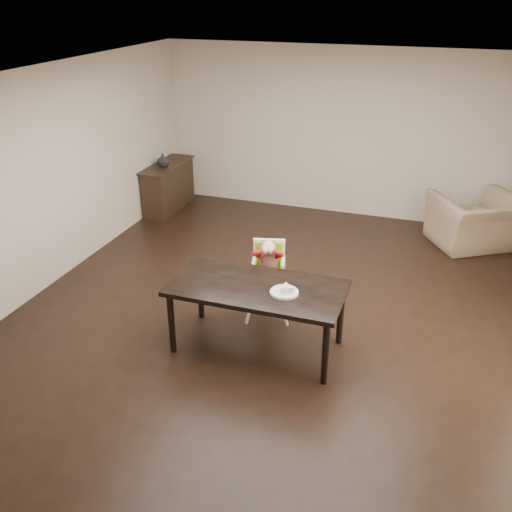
{
  "coord_description": "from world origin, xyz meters",
  "views": [
    {
      "loc": [
        1.66,
        -5.59,
        3.58
      ],
      "look_at": [
        -0.13,
        -0.36,
        0.9
      ],
      "focal_mm": 40.0,
      "sensor_mm": 36.0,
      "label": 1
    }
  ],
  "objects_px": {
    "dining_table": "(257,293)",
    "armchair": "(477,213)",
    "sideboard": "(168,186)",
    "high_chair": "(268,262)"
  },
  "relations": [
    {
      "from": "armchair",
      "to": "sideboard",
      "type": "height_order",
      "value": "armchair"
    },
    {
      "from": "dining_table",
      "to": "sideboard",
      "type": "distance_m",
      "value": 4.43
    },
    {
      "from": "dining_table",
      "to": "high_chair",
      "type": "bearing_deg",
      "value": 98.32
    },
    {
      "from": "dining_table",
      "to": "sideboard",
      "type": "bearing_deg",
      "value": 129.03
    },
    {
      "from": "high_chair",
      "to": "sideboard",
      "type": "distance_m",
      "value": 3.84
    },
    {
      "from": "armchair",
      "to": "sideboard",
      "type": "distance_m",
      "value": 4.98
    },
    {
      "from": "high_chair",
      "to": "sideboard",
      "type": "xyz_separation_m",
      "value": [
        -2.68,
        2.74,
        -0.28
      ]
    },
    {
      "from": "high_chair",
      "to": "armchair",
      "type": "height_order",
      "value": "armchair"
    },
    {
      "from": "dining_table",
      "to": "armchair",
      "type": "xyz_separation_m",
      "value": [
        2.19,
        3.54,
        -0.16
      ]
    },
    {
      "from": "high_chair",
      "to": "sideboard",
      "type": "bearing_deg",
      "value": 120.04
    }
  ]
}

